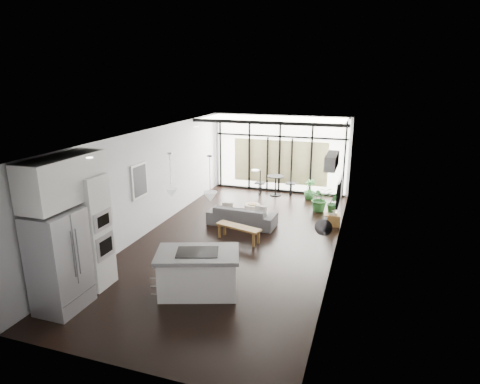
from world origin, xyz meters
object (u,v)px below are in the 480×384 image
Objects in this scene: sofa at (242,212)px; milk_can at (332,217)px; console_bench at (239,233)px; pouf at (252,210)px; tv at (339,191)px; fridge at (59,262)px; island at (198,273)px.

sofa is 2.61m from milk_can.
milk_can is (2.20, 1.92, 0.04)m from console_bench.
pouf is at bearing 111.60° from console_bench.
tv reaches higher than pouf.
tv reaches higher than console_bench.
sofa is 1.78× the size of tv.
milk_can is at bearing 54.07° from fridge.
island reaches higher than milk_can.
island is 4.45m from tv.
pouf is at bearing 160.04° from tv.
console_bench is 1.14× the size of tv.
pouf is (0.07, 0.80, -0.19)m from sofa.
fridge is at bearing -132.23° from tv.
sofa reaches higher than milk_can.
fridge is 6.24m from pouf.
sofa is at bearing -95.18° from pouf.
fridge is 3.93× the size of pouf.
tv is (2.41, 0.96, 1.10)m from console_bench.
milk_can is at bearing 102.32° from tv.
sofa is 4.10× the size of pouf.
console_bench is 1.92m from pouf.
fridge is 7.33m from milk_can.
island is 4.64m from pouf.
milk_can is (4.28, 5.91, -0.69)m from fridge.
pouf is at bearing -92.37° from sofa.
pouf is 0.43× the size of tv.
fridge reaches higher than sofa.
island reaches higher than console_bench.
tv is (0.21, -0.96, 1.06)m from milk_can.
fridge reaches higher than console_bench.
console_bench is (-0.07, 2.72, -0.24)m from island.
sofa is (-0.34, 3.82, -0.05)m from island.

